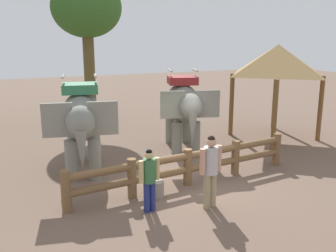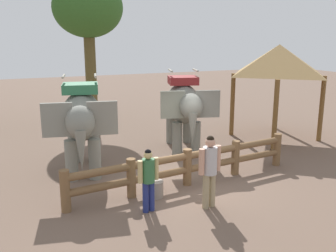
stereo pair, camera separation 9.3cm
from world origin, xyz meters
name	(u,v)px [view 1 (the left image)]	position (x,y,z in m)	size (l,w,h in m)	color
ground_plane	(184,182)	(0.00, 0.00, 0.00)	(60.00, 60.00, 0.00)	brown
log_fence	(188,164)	(0.00, -0.23, 0.61)	(7.05, 1.03, 1.05)	brown
elephant_near_left	(82,120)	(-2.50, 1.89, 1.68)	(2.14, 3.56, 2.99)	gray
elephant_center	(183,106)	(1.31, 2.84, 1.65)	(2.27, 3.51, 2.94)	slate
tourist_woman_in_black	(211,166)	(-0.13, -1.74, 1.05)	(0.64, 0.42, 1.82)	#9A8966
tourist_man_in_blue	(149,176)	(-1.57, -1.37, 0.90)	(0.55, 0.35, 1.56)	navy
thatched_shelter	(278,61)	(5.47, 2.95, 3.14)	(3.68, 3.68, 3.78)	brown
tree_back_center	(87,10)	(-0.84, 8.53, 5.21)	(3.16, 3.16, 6.68)	brown
feed_bucket	(156,189)	(-1.12, -0.66, 0.22)	(0.40, 0.40, 0.44)	gray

